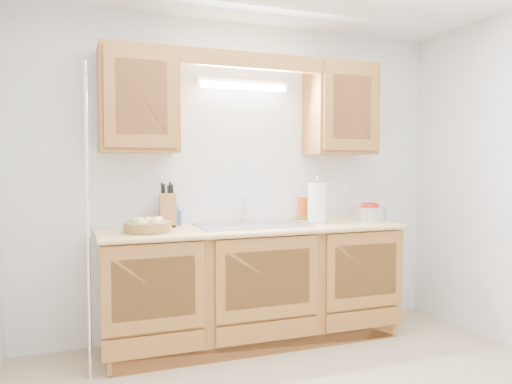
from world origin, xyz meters
name	(u,v)px	position (x,y,z in m)	size (l,w,h in m)	color
room	(331,186)	(0.00, 0.00, 1.25)	(3.52, 3.50, 2.50)	tan
base_cabinets	(253,285)	(0.00, 1.20, 0.44)	(2.20, 0.60, 0.86)	#925A2A
countertop	(254,228)	(0.00, 1.19, 0.88)	(2.30, 0.63, 0.04)	tan
upper_cabinet_left	(138,100)	(-0.83, 1.33, 1.83)	(0.55, 0.33, 0.75)	#925A2A
upper_cabinet_right	(340,110)	(0.83, 1.33, 1.83)	(0.55, 0.33, 0.75)	#925A2A
valance	(253,61)	(0.00, 1.19, 2.14)	(2.20, 0.05, 0.12)	#925A2A
fluorescent_fixture	(243,85)	(0.00, 1.42, 2.00)	(0.76, 0.08, 0.08)	white
sink	(253,235)	(0.00, 1.21, 0.83)	(0.84, 0.46, 0.36)	#9E9EA3
wire_shelf_pole	(88,223)	(-1.20, 0.94, 1.00)	(0.03, 0.03, 2.00)	silver
outlet_plate	(343,189)	(0.95, 1.49, 1.15)	(0.08, 0.01, 0.12)	white
fruit_basket	(148,225)	(-0.80, 1.12, 0.95)	(0.33, 0.33, 0.10)	olive
knife_block	(168,210)	(-0.62, 1.37, 1.02)	(0.14, 0.21, 0.35)	#925A2A
orange_canister	(303,207)	(0.54, 1.44, 1.00)	(0.08, 0.08, 0.21)	#E4480C
soap_bottle	(176,215)	(-0.54, 1.43, 0.98)	(0.07, 0.08, 0.16)	blue
sponge	(303,219)	(0.54, 1.44, 0.91)	(0.13, 0.09, 0.02)	#CC333F
paper_towel	(317,204)	(0.54, 1.19, 1.06)	(0.18, 0.18, 0.37)	silver
apple_bowl	(369,213)	(1.03, 1.20, 0.97)	(0.38, 0.38, 0.15)	silver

